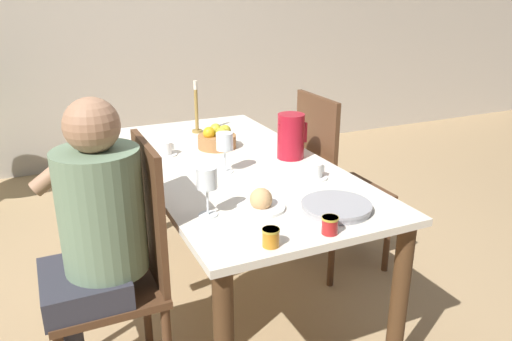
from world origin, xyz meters
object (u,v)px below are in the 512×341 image
bread_plate (261,202)px  candlestick_tall (197,113)px  person_seated (94,232)px  fruit_bowl (217,139)px  teacup_across (165,150)px  jam_jar_red (330,224)px  wine_glass_juice (207,181)px  serving_tray (336,207)px  chair_opposite (332,181)px  red_pitcher (291,136)px  chair_person_side (124,267)px  jam_jar_amber (271,237)px  wine_glass_water (225,143)px  teacup_near_person (314,172)px

bread_plate → candlestick_tall: bearing=84.0°
person_seated → fruit_bowl: 0.99m
teacup_across → jam_jar_red: size_ratio=1.93×
wine_glass_juice → serving_tray: (0.46, -0.16, -0.12)m
candlestick_tall → teacup_across: bearing=-129.8°
serving_tray → person_seated: bearing=163.4°
teacup_across → serving_tray: teacup_across is taller
chair_opposite → red_pitcher: bearing=-73.5°
wine_glass_juice → fruit_bowl: size_ratio=0.94×
wine_glass_juice → serving_tray: wine_glass_juice is taller
chair_person_side → person_seated: bearing=107.3°
red_pitcher → jam_jar_red: bearing=-108.9°
chair_opposite → fruit_bowl: 0.68m
person_seated → chair_opposite: bearing=-70.6°
serving_tray → jam_jar_amber: jam_jar_amber is taller
red_pitcher → jam_jar_amber: size_ratio=3.58×
red_pitcher → wine_glass_juice: red_pitcher is taller
wine_glass_juice → jam_jar_red: bearing=-43.2°
person_seated → teacup_across: bearing=-33.4°
serving_tray → teacup_across: bearing=114.2°
red_pitcher → jam_jar_red: size_ratio=3.58×
bread_plate → fruit_bowl: size_ratio=0.93×
chair_person_side → person_seated: size_ratio=0.85×
serving_tray → fruit_bowl: 0.94m
chair_person_side → chair_opposite: same height
wine_glass_water → teacup_across: (-0.19, 0.36, -0.11)m
serving_tray → jam_jar_amber: 0.38m
chair_opposite → jam_jar_amber: size_ratio=16.40×
chair_person_side → serving_tray: chair_person_side is taller
serving_tray → wine_glass_juice: bearing=160.5°
wine_glass_juice → chair_opposite: bearing=31.3°
teacup_near_person → teacup_across: 0.79m
teacup_near_person → candlestick_tall: candlestick_tall is taller
jam_jar_red → candlestick_tall: candlestick_tall is taller
chair_person_side → candlestick_tall: (0.63, 0.98, 0.33)m
teacup_near_person → bread_plate: 0.41m
serving_tray → jam_jar_red: bearing=-129.9°
serving_tray → wine_glass_water: bearing=112.0°
teacup_across → serving_tray: size_ratio=0.45×
person_seated → candlestick_tall: (0.72, 1.01, 0.14)m
chair_opposite → wine_glass_juice: 1.13m
wine_glass_juice → fruit_bowl: bearing=67.1°
serving_tray → jam_jar_red: size_ratio=4.30×
chair_person_side → fruit_bowl: size_ratio=5.07×
wine_glass_juice → jam_jar_amber: size_ratio=3.05×
fruit_bowl → candlestick_tall: (-0.00, 0.33, 0.07)m
wine_glass_water → bread_plate: size_ratio=1.00×
bread_plate → candlestick_tall: (0.12, 1.13, 0.09)m
red_pitcher → wine_glass_water: 0.37m
chair_opposite → jam_jar_amber: 1.21m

